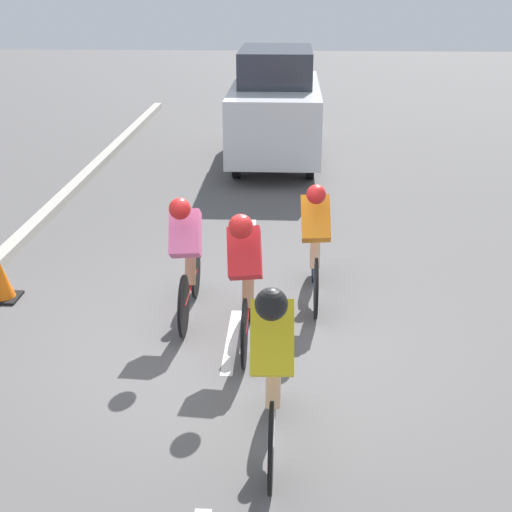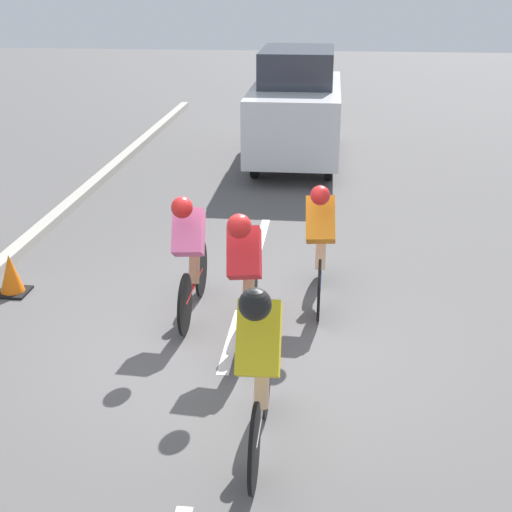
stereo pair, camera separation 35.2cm
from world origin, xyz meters
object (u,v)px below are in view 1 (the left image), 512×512
at_px(cyclist_yellow, 272,363).
at_px(cyclist_pink, 187,253).
at_px(cyclist_red, 245,274).
at_px(cyclist_orange, 315,239).
at_px(support_car, 275,106).
at_px(traffic_cone, 1,280).

distance_m(cyclist_yellow, cyclist_pink, 2.55).
xyz_separation_m(cyclist_red, cyclist_yellow, (-0.32, 1.78, 0.03)).
relative_size(cyclist_orange, support_car, 0.40).
bearing_deg(traffic_cone, cyclist_red, 161.97).
distance_m(support_car, traffic_cone, 7.49).
bearing_deg(cyclist_pink, traffic_cone, -9.37).
distance_m(cyclist_red, traffic_cone, 3.09).
bearing_deg(traffic_cone, support_car, -113.81).
xyz_separation_m(cyclist_orange, traffic_cone, (3.62, 0.15, -0.52)).
bearing_deg(cyclist_yellow, traffic_cone, -40.30).
bearing_deg(traffic_cone, cyclist_orange, -177.60).
height_order(cyclist_red, cyclist_pink, cyclist_red).
xyz_separation_m(cyclist_yellow, support_car, (0.21, -9.53, 0.28)).
height_order(cyclist_red, traffic_cone, cyclist_red).
height_order(cyclist_yellow, traffic_cone, cyclist_yellow).
bearing_deg(cyclist_yellow, cyclist_orange, -97.98).
bearing_deg(cyclist_orange, traffic_cone, 2.40).
bearing_deg(traffic_cone, cyclist_pink, 170.63).
relative_size(cyclist_yellow, support_car, 0.39).
bearing_deg(cyclist_red, cyclist_pink, -40.82).
relative_size(cyclist_pink, support_car, 0.39).
bearing_deg(cyclist_red, traffic_cone, -18.03).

